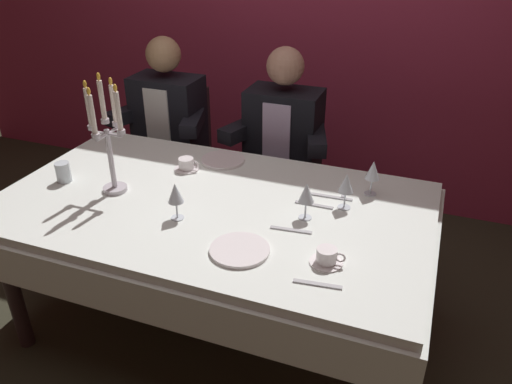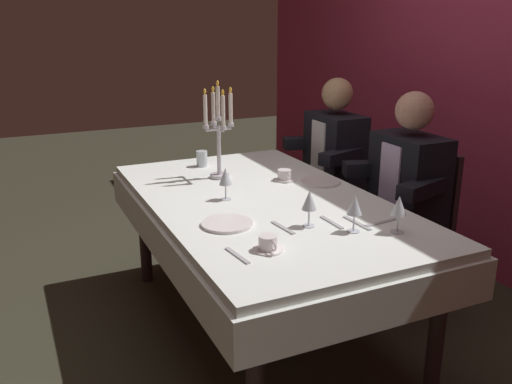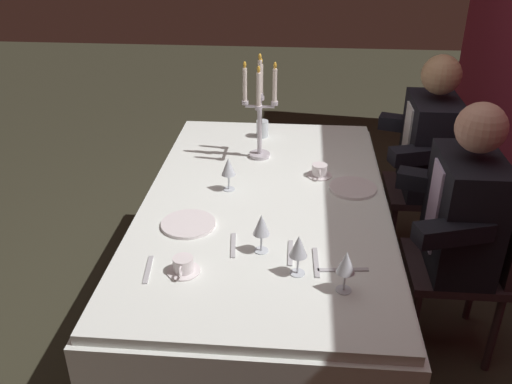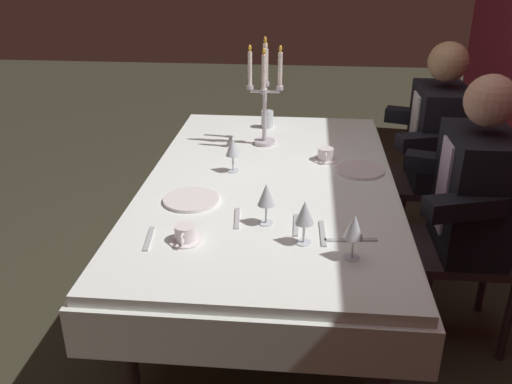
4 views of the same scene
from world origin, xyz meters
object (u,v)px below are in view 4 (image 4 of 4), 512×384
Objects in this scene: wine_glass_2 at (354,227)px; wine_glass_1 at (266,196)px; candelabra at (265,96)px; seated_diner_1 at (476,192)px; wine_glass_0 at (305,214)px; dinner_plate_1 at (360,170)px; dining_table at (270,203)px; seated_diner_0 at (439,135)px; water_tumbler_0 at (267,119)px; dinner_plate_0 at (191,200)px; coffee_cup_0 at (185,234)px; coffee_cup_1 at (325,155)px; wine_glass_3 at (233,148)px.

wine_glass_1 is at bearing -125.68° from wine_glass_2.
seated_diner_1 is at bearing 61.70° from candelabra.
dinner_plate_1 is at bearing 159.96° from wine_glass_0.
dining_table is 1.14m from seated_diner_0.
dinner_plate_0 is at bearing -13.41° from water_tumbler_0.
seated_diner_0 is at bearing 128.63° from dining_table.
candelabra is 4.17× the size of coffee_cup_0.
seated_diner_0 is at bearing 104.80° from candelabra.
wine_glass_1 is 1.44m from seated_diner_0.
wine_glass_0 reaches higher than water_tumbler_0.
wine_glass_0 is 0.13× the size of seated_diner_0.
seated_diner_0 is at bearing 125.73° from coffee_cup_1.
coffee_cup_1 is 0.78m from seated_diner_0.
dinner_plate_1 is at bearing 136.72° from coffee_cup_0.
dinner_plate_0 is (0.72, -0.24, -0.25)m from candelabra.
dining_table is at bearing -164.26° from wine_glass_0.
water_tumbler_0 is (-1.39, -0.39, -0.07)m from wine_glass_2.
seated_diner_1 is (0.79, 0.95, -0.05)m from water_tumbler_0.
dining_table is 11.83× the size of wine_glass_3.
dinner_plate_0 is 0.19× the size of seated_diner_1.
dinner_plate_0 is 1.40× the size of wine_glass_3.
dinner_plate_1 is 1.37× the size of wine_glass_1.
dinner_plate_1 is 0.18× the size of seated_diner_1.
candelabra is 3.35× the size of wine_glass_2.
wine_glass_1 is 1.00× the size of wine_glass_2.
coffee_cup_1 is (-0.81, 0.09, -0.09)m from wine_glass_0.
dinner_plate_0 is 0.56m from wine_glass_0.
wine_glass_1 reaches higher than dinner_plate_0.
wine_glass_0 is at bearing 93.34° from coffee_cup_0.
seated_diner_0 is at bearing 88.15° from water_tumbler_0.
coffee_cup_0 is (0.16, -0.28, -0.09)m from wine_glass_1.
coffee_cup_1 is (-0.84, 0.51, 0.00)m from coffee_cup_0.
candelabra is at bearing 161.25° from dinner_plate_0.
seated_diner_1 is (-0.60, 0.56, -0.12)m from wine_glass_2.
wine_glass_1 reaches higher than water_tumbler_0.
dinner_plate_0 is at bearing -122.86° from wine_glass_0.
seated_diner_0 is (-0.25, 0.95, -0.26)m from candelabra.
seated_diner_1 is at bearing 125.06° from wine_glass_0.
wine_glass_0 is 0.13× the size of seated_diner_1.
seated_diner_0 is (-1.29, 1.15, -0.03)m from coffee_cup_0.
coffee_cup_1 is at bearing -115.62° from seated_diner_1.
wine_glass_2 is 0.13× the size of seated_diner_1.
coffee_cup_1 is 0.70m from seated_diner_1.
dinner_plate_0 is 1.40× the size of wine_glass_0.
wine_glass_2 reaches higher than dinner_plate_1.
wine_glass_1 is (-0.13, -0.14, 0.00)m from wine_glass_0.
dining_table is 0.39m from coffee_cup_1.
wine_glass_2 is at bearing -43.42° from seated_diner_1.
candelabra is 1.11m from seated_diner_1.
dining_table is 11.83× the size of wine_glass_1.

